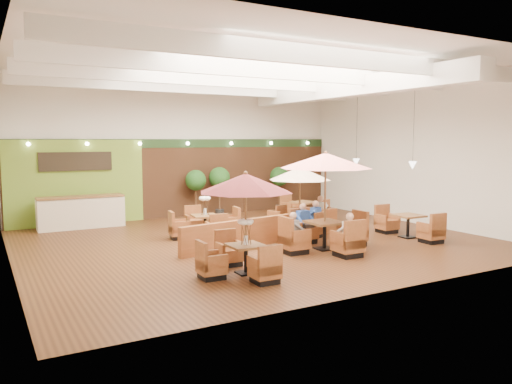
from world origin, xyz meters
TOP-DOWN VIEW (x-y plane):
  - room at (0.25, 1.22)m, footprint 14.04×14.00m
  - service_counter at (-4.40, 5.10)m, footprint 3.00×0.75m
  - booth_divider at (0.07, -0.60)m, footprint 6.11×1.19m
  - table_0 at (-2.17, -3.30)m, footprint 2.34×2.40m
  - table_1 at (1.15, -2.08)m, footprint 2.82×2.82m
  - table_2 at (1.98, 0.42)m, footprint 2.39×2.39m
  - table_3 at (-1.10, 1.46)m, footprint 2.49×2.49m
  - table_4 at (4.62, -2.00)m, footprint 0.90×2.58m
  - table_5 at (3.64, 2.55)m, footprint 1.06×2.69m
  - topiary_0 at (0.16, 5.30)m, footprint 0.85×0.85m
  - topiary_1 at (1.23, 5.30)m, footprint 0.89×0.89m
  - topiary_2 at (4.20, 5.30)m, footprint 0.86×0.86m
  - diner_0 at (1.15, -3.14)m, footprint 0.40×0.33m
  - diner_1 at (1.15, -1.02)m, footprint 0.39×0.32m
  - diner_2 at (0.10, -2.08)m, footprint 0.28×0.35m
  - diner_3 at (1.98, -0.43)m, footprint 0.42×0.40m
  - diner_4 at (2.83, 0.42)m, footprint 0.40×0.43m

SIDE VIEW (x-z plane):
  - table_5 at x=3.64m, z-range -0.11..0.85m
  - table_4 at x=4.62m, z-range -0.11..0.85m
  - table_3 at x=-1.10m, z-range -0.33..1.17m
  - booth_divider at x=0.07m, z-range 0.00..0.85m
  - service_counter at x=-4.40m, z-range -0.01..1.17m
  - diner_2 at x=0.10m, z-range 0.37..1.09m
  - diner_3 at x=1.98m, z-range 0.36..1.13m
  - diner_0 at x=1.15m, z-range 0.36..1.13m
  - diner_1 at x=1.15m, z-range 0.36..1.14m
  - diner_4 at x=2.83m, z-range 0.36..1.15m
  - topiary_0 at x=0.16m, z-range 0.48..2.46m
  - topiary_2 at x=4.20m, z-range 0.49..2.48m
  - topiary_1 at x=1.23m, z-range 0.51..2.57m
  - table_2 at x=1.98m, z-range 0.44..2.78m
  - table_0 at x=-2.17m, z-range 0.53..3.00m
  - table_1 at x=1.15m, z-range 0.50..3.38m
  - room at x=0.25m, z-range 0.87..6.39m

